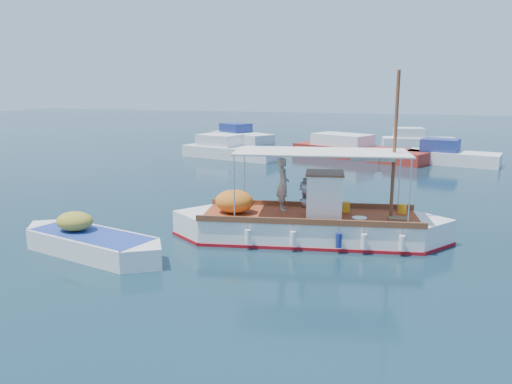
% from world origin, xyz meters
% --- Properties ---
extents(ground, '(160.00, 160.00, 0.00)m').
position_xyz_m(ground, '(0.00, 0.00, 0.00)').
color(ground, black).
rests_on(ground, ground).
extents(fishing_caique, '(8.98, 3.75, 5.59)m').
position_xyz_m(fishing_caique, '(0.51, -0.04, 0.50)').
color(fishing_caique, white).
rests_on(fishing_caique, ground).
extents(dinghy, '(5.47, 2.42, 1.37)m').
position_xyz_m(dinghy, '(-5.33, -3.52, 0.29)').
color(dinghy, white).
rests_on(dinghy, ground).
extents(bg_boat_nw, '(7.40, 3.89, 1.80)m').
position_xyz_m(bg_boat_nw, '(-9.18, 16.97, 0.49)').
color(bg_boat_nw, silver).
rests_on(bg_boat_nw, ground).
extents(bg_boat_n, '(10.18, 6.58, 1.80)m').
position_xyz_m(bg_boat_n, '(-0.71, 19.89, 0.49)').
color(bg_boat_n, maroon).
rests_on(bg_boat_n, ground).
extents(bg_boat_ne, '(5.91, 3.24, 1.80)m').
position_xyz_m(bg_boat_ne, '(5.44, 18.95, 0.49)').
color(bg_boat_ne, silver).
rests_on(bg_boat_ne, ground).
extents(bg_boat_far_w, '(6.71, 5.30, 1.80)m').
position_xyz_m(bg_boat_far_w, '(-12.20, 27.21, 0.49)').
color(bg_boat_far_w, silver).
rests_on(bg_boat_far_w, ground).
extents(bg_boat_far_n, '(6.05, 3.02, 1.80)m').
position_xyz_m(bg_boat_far_n, '(3.12, 27.69, 0.49)').
color(bg_boat_far_n, silver).
rests_on(bg_boat_far_n, ground).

